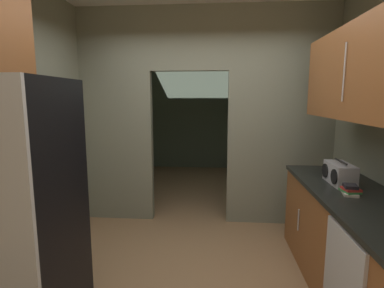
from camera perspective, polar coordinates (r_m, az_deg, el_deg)
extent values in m
cube|color=gray|center=(4.24, -13.92, 4.91)|extent=(0.95, 0.12, 2.83)
cube|color=gray|center=(4.10, 16.30, 4.69)|extent=(1.35, 0.12, 2.83)
cube|color=gray|center=(4.09, -0.51, 19.24)|extent=(1.02, 0.12, 0.81)
cube|color=slate|center=(7.22, 3.43, 6.65)|extent=(3.32, 0.10, 2.83)
cube|color=slate|center=(5.89, -12.90, 5.96)|extent=(0.10, 3.21, 2.83)
cube|color=slate|center=(5.80, 19.24, 5.66)|extent=(0.10, 3.21, 2.83)
cube|color=black|center=(2.49, -30.73, -10.67)|extent=(0.79, 0.70, 1.81)
cube|color=brown|center=(3.00, 28.13, -16.95)|extent=(0.64, 2.13, 0.86)
cube|color=black|center=(2.85, 28.79, -8.74)|extent=(0.68, 2.13, 0.04)
cylinder|color=#B7BABC|center=(2.48, 25.19, -21.26)|extent=(0.01, 0.01, 0.22)
cylinder|color=#B7BABC|center=(3.29, 19.40, -13.34)|extent=(0.01, 0.01, 0.22)
cube|color=brown|center=(2.74, 30.35, 11.61)|extent=(0.34, 1.91, 0.75)
cylinder|color=#B7BABC|center=(2.67, 26.74, 11.98)|extent=(0.01, 0.01, 0.45)
cube|color=#B2B2B7|center=(3.08, 26.09, -5.05)|extent=(0.17, 0.37, 0.19)
cylinder|color=#262626|center=(3.06, 26.23, -2.95)|extent=(0.02, 0.26, 0.02)
cylinder|color=black|center=(2.95, 25.18, -5.59)|extent=(0.01, 0.13, 0.13)
cylinder|color=black|center=(3.15, 23.77, -4.60)|extent=(0.01, 0.13, 0.13)
cube|color=beige|center=(2.80, 27.60, -8.26)|extent=(0.14, 0.17, 0.02)
cube|color=#388C47|center=(2.80, 27.63, -7.85)|extent=(0.14, 0.16, 0.02)
cube|color=red|center=(2.79, 27.77, -7.53)|extent=(0.13, 0.14, 0.02)
cube|color=black|center=(2.79, 27.68, -7.05)|extent=(0.12, 0.14, 0.03)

